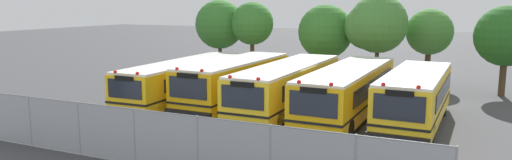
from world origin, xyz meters
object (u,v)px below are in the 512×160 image
school_bus_3 (349,90)px  tree_0 (219,24)px  school_bus_2 (288,85)px  tree_3 (375,25)px  tree_1 (251,22)px  tree_2 (324,32)px  tree_4 (430,33)px  school_bus_4 (415,96)px  school_bus_1 (235,81)px  tree_5 (508,36)px  school_bus_0 (186,79)px

school_bus_3 → tree_0: (-12.69, 9.35, 2.68)m
school_bus_2 → tree_3: bearing=-105.2°
school_bus_2 → tree_1: 11.67m
school_bus_2 → tree_3: size_ratio=1.75×
tree_2 → tree_4: (7.16, 1.82, 0.05)m
school_bus_3 → school_bus_4: (3.23, -0.30, 0.01)m
school_bus_1 → school_bus_2: size_ratio=0.87×
school_bus_3 → tree_4: 12.50m
school_bus_4 → tree_1: (-13.02, 9.53, 2.88)m
school_bus_2 → tree_0: tree_0 is taller
tree_5 → tree_2: bearing=176.8°
tree_2 → tree_3: bearing=-9.5°
tree_1 → tree_2: bearing=9.7°
school_bus_2 → tree_0: size_ratio=1.84×
school_bus_1 → tree_1: size_ratio=1.65×
school_bus_1 → school_bus_3: 6.43m
school_bus_4 → tree_4: tree_4 is taller
school_bus_0 → tree_5: bearing=-151.9°
school_bus_1 → school_bus_2: (3.17, -0.01, -0.03)m
school_bus_4 → tree_5: tree_5 is taller
school_bus_3 → tree_5: bearing=-127.1°
school_bus_2 → school_bus_3: 3.26m
school_bus_1 → tree_5: tree_5 is taller
school_bus_4 → school_bus_3: bearing=-3.7°
school_bus_0 → school_bus_4: bearing=177.9°
tree_3 → tree_5: tree_3 is taller
school_bus_0 → tree_0: tree_0 is taller
school_bus_0 → school_bus_3: bearing=179.4°
tree_2 → tree_4: 7.39m
school_bus_1 → tree_2: (2.04, 10.13, 2.20)m
school_bus_0 → tree_0: 10.30m
tree_1 → tree_4: (12.56, 2.74, -0.61)m
tree_4 → tree_5: bearing=-28.0°
tree_4 → tree_5: (4.68, -2.49, 0.08)m
tree_1 → tree_5: (17.25, 0.25, -0.53)m
school_bus_1 → school_bus_4: 9.67m
school_bus_3 → tree_2: tree_2 is taller
school_bus_0 → school_bus_2: 6.37m
tree_3 → school_bus_4: bearing=-68.5°
tree_1 → tree_0: bearing=177.6°
tree_2 → tree_0: bearing=-174.5°
tree_0 → tree_4: 15.69m
school_bus_1 → tree_0: tree_0 is taller
tree_0 → tree_4: size_ratio=1.12×
tree_1 → tree_3: bearing=1.8°
tree_1 → tree_3: 9.17m
tree_3 → tree_2: bearing=170.5°
school_bus_3 → tree_1: size_ratio=1.93×
school_bus_3 → tree_4: size_ratio=2.10×
tree_0 → tree_5: 20.15m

